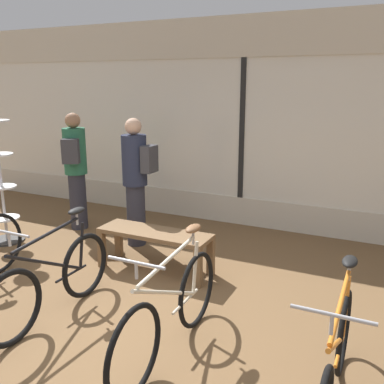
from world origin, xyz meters
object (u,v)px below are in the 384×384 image
at_px(display_bench, 155,239).
at_px(customer_near_rack, 136,178).
at_px(bicycle_right, 171,311).
at_px(customer_by_window, 76,168).
at_px(bicycle_left, 53,281).
at_px(bicycle_far_right, 335,363).
at_px(accessory_rack, 2,191).

relative_size(display_bench, customer_near_rack, 0.79).
xyz_separation_m(bicycle_right, customer_by_window, (-2.85, 2.22, 0.58)).
height_order(customer_near_rack, customer_by_window, customer_by_window).
xyz_separation_m(bicycle_left, bicycle_far_right, (2.64, -0.13, 0.00)).
distance_m(bicycle_right, display_bench, 1.69).
bearing_deg(display_bench, customer_near_rack, 135.56).
bearing_deg(customer_by_window, bicycle_right, -37.99).
bearing_deg(bicycle_left, display_bench, 75.53).
height_order(display_bench, customer_near_rack, customer_near_rack).
xyz_separation_m(accessory_rack, display_bench, (2.45, 0.06, -0.34)).
distance_m(bicycle_right, customer_near_rack, 2.68).
bearing_deg(accessory_rack, bicycle_far_right, -16.58).
xyz_separation_m(bicycle_far_right, display_bench, (-2.29, 1.48, 0.03)).
bearing_deg(accessory_rack, bicycle_right, -21.11).
bearing_deg(bicycle_left, customer_by_window, 125.06).
distance_m(customer_near_rack, customer_by_window, 1.22).
xyz_separation_m(accessory_rack, customer_by_window, (0.57, 0.90, 0.23)).
height_order(bicycle_far_right, accessory_rack, accessory_rack).
distance_m(display_bench, customer_near_rack, 1.09).
xyz_separation_m(bicycle_right, bicycle_far_right, (1.32, -0.09, -0.02)).
bearing_deg(bicycle_far_right, customer_near_rack, 144.22).
relative_size(bicycle_right, accessory_rack, 0.97).
xyz_separation_m(bicycle_left, customer_by_window, (-1.53, 2.18, 0.59)).
bearing_deg(bicycle_right, customer_by_window, 142.01).
relative_size(bicycle_right, customer_near_rack, 1.00).
distance_m(bicycle_left, accessory_rack, 2.49).
bearing_deg(bicycle_left, accessory_rack, 148.66).
xyz_separation_m(accessory_rack, customer_near_rack, (1.78, 0.72, 0.21)).
bearing_deg(bicycle_right, bicycle_far_right, -3.98).
distance_m(bicycle_left, customer_by_window, 2.73).
relative_size(accessory_rack, customer_by_window, 1.02).
height_order(bicycle_far_right, display_bench, bicycle_far_right).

